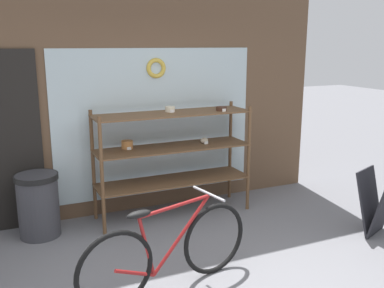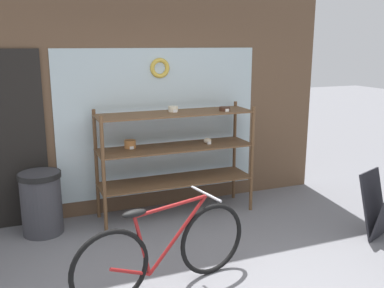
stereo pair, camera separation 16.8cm
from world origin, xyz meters
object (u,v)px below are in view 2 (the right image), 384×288
at_px(bicycle, 164,251).
at_px(trash_bin, 41,201).
at_px(sandwich_board, 381,206).
at_px(display_case, 175,148).

bearing_deg(bicycle, trash_bin, 108.83).
bearing_deg(trash_bin, sandwich_board, -23.33).
relative_size(sandwich_board, trash_bin, 1.02).
xyz_separation_m(bicycle, trash_bin, (-0.95, 1.64, 0.02)).
distance_m(display_case, trash_bin, 1.70).
relative_size(display_case, sandwich_board, 2.63).
height_order(display_case, bicycle, display_case).
bearing_deg(trash_bin, display_case, -0.55).
relative_size(bicycle, sandwich_board, 2.29).
xyz_separation_m(display_case, bicycle, (-0.69, -1.63, -0.50)).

